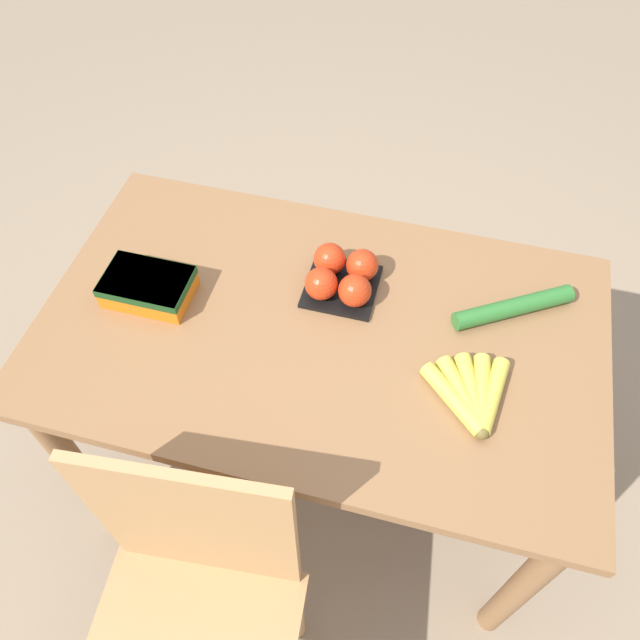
{
  "coord_description": "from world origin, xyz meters",
  "views": [
    {
      "loc": [
        -0.2,
        0.77,
        1.86
      ],
      "look_at": [
        0.0,
        0.0,
        0.79
      ],
      "focal_mm": 35.0,
      "sensor_mm": 36.0,
      "label": 1
    }
  ],
  "objects_px": {
    "banana_bunch": "(472,396)",
    "tomato_pack": "(342,276)",
    "carrot_bag": "(148,285)",
    "chair": "(195,620)",
    "cucumber_near": "(513,307)"
  },
  "relations": [
    {
      "from": "banana_bunch",
      "to": "tomato_pack",
      "type": "xyz_separation_m",
      "value": [
        0.32,
        -0.22,
        0.02
      ]
    },
    {
      "from": "banana_bunch",
      "to": "carrot_bag",
      "type": "relative_size",
      "value": 0.98
    },
    {
      "from": "tomato_pack",
      "to": "cucumber_near",
      "type": "relative_size",
      "value": 0.63
    },
    {
      "from": "chair",
      "to": "banana_bunch",
      "type": "bearing_deg",
      "value": 42.33
    },
    {
      "from": "banana_bunch",
      "to": "chair",
      "type": "bearing_deg",
      "value": 47.55
    },
    {
      "from": "cucumber_near",
      "to": "chair",
      "type": "bearing_deg",
      "value": 55.28
    },
    {
      "from": "banana_bunch",
      "to": "cucumber_near",
      "type": "relative_size",
      "value": 0.73
    },
    {
      "from": "banana_bunch",
      "to": "tomato_pack",
      "type": "distance_m",
      "value": 0.39
    },
    {
      "from": "chair",
      "to": "tomato_pack",
      "type": "xyz_separation_m",
      "value": [
        -0.13,
        -0.71,
        0.3
      ]
    },
    {
      "from": "tomato_pack",
      "to": "carrot_bag",
      "type": "xyz_separation_m",
      "value": [
        0.41,
        0.13,
        -0.01
      ]
    },
    {
      "from": "banana_bunch",
      "to": "tomato_pack",
      "type": "height_order",
      "value": "tomato_pack"
    },
    {
      "from": "tomato_pack",
      "to": "carrot_bag",
      "type": "height_order",
      "value": "tomato_pack"
    },
    {
      "from": "tomato_pack",
      "to": "cucumber_near",
      "type": "xyz_separation_m",
      "value": [
        -0.38,
        -0.03,
        -0.02
      ]
    },
    {
      "from": "chair",
      "to": "tomato_pack",
      "type": "relative_size",
      "value": 5.87
    },
    {
      "from": "chair",
      "to": "cucumber_near",
      "type": "distance_m",
      "value": 0.93
    }
  ]
}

